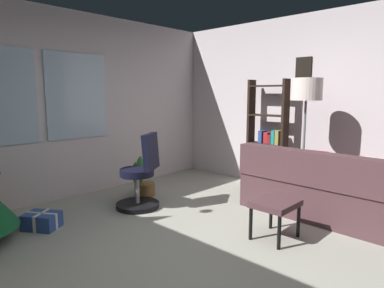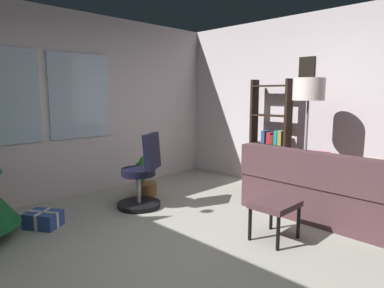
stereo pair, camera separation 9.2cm
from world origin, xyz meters
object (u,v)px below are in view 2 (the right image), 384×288
object	(u,v)px
gift_box_blue	(43,219)
floor_lamp	(308,97)
office_chair	(142,179)
bookshelf	(270,141)
potted_plant	(144,181)
couch	(341,193)
footstool	(275,207)

from	to	relation	value
gift_box_blue	floor_lamp	xyz separation A→B (m)	(2.71, -1.71, 1.34)
office_chair	gift_box_blue	bearing A→B (deg)	167.98
bookshelf	gift_box_blue	bearing A→B (deg)	163.65
gift_box_blue	potted_plant	xyz separation A→B (m)	(1.50, 0.15, 0.14)
couch	gift_box_blue	size ratio (longest dim) A/B	4.44
potted_plant	office_chair	bearing A→B (deg)	-128.26
gift_box_blue	bookshelf	world-z (taller)	bookshelf
gift_box_blue	footstool	bearing A→B (deg)	-52.08
bookshelf	couch	bearing A→B (deg)	-110.07
bookshelf	floor_lamp	distance (m)	1.12
footstool	office_chair	bearing A→B (deg)	101.87
footstool	bookshelf	bearing A→B (deg)	33.84
gift_box_blue	potted_plant	size ratio (longest dim) A/B	0.73
bookshelf	potted_plant	world-z (taller)	bookshelf
floor_lamp	couch	bearing A→B (deg)	-95.59
couch	office_chair	distance (m)	2.46
couch	gift_box_blue	world-z (taller)	couch
office_chair	potted_plant	distance (m)	0.53
footstool	office_chair	xyz separation A→B (m)	(-0.36, 1.73, 0.04)
bookshelf	floor_lamp	world-z (taller)	bookshelf
office_chair	potted_plant	bearing A→B (deg)	51.74
floor_lamp	potted_plant	distance (m)	2.53
gift_box_blue	bookshelf	bearing A→B (deg)	-16.35
floor_lamp	potted_plant	world-z (taller)	floor_lamp
footstool	bookshelf	size ratio (longest dim) A/B	0.27
footstool	office_chair	distance (m)	1.77
couch	office_chair	bearing A→B (deg)	127.08
gift_box_blue	office_chair	xyz separation A→B (m)	(1.18, -0.25, 0.30)
gift_box_blue	potted_plant	world-z (taller)	potted_plant
office_chair	bookshelf	world-z (taller)	bookshelf
footstool	floor_lamp	size ratio (longest dim) A/B	0.27
gift_box_blue	couch	bearing A→B (deg)	-39.71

